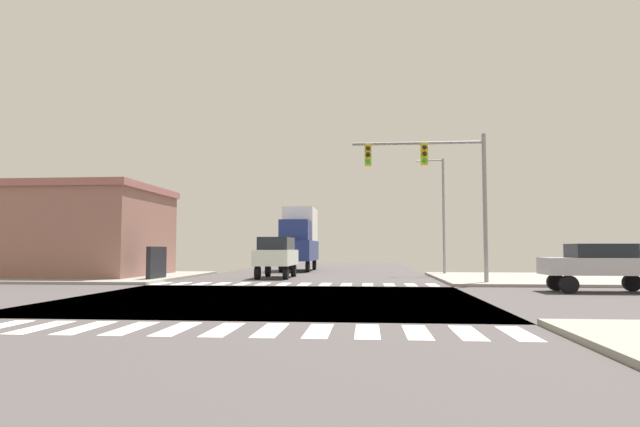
% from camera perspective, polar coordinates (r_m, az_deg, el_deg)
% --- Properties ---
extents(ground, '(90.00, 90.00, 0.05)m').
position_cam_1_polar(ground, '(18.94, -4.99, -8.87)').
color(ground, '#464142').
extents(sidewalk_corner_ne, '(12.00, 12.00, 0.14)m').
position_cam_1_polar(sidewalk_corner_ne, '(32.13, 22.80, -6.30)').
color(sidewalk_corner_ne, gray).
rests_on(sidewalk_corner_ne, ground).
extents(sidewalk_corner_nw, '(12.00, 12.00, 0.14)m').
position_cam_1_polar(sidewalk_corner_nw, '(34.68, -23.10, -6.08)').
color(sidewalk_corner_nw, gray).
rests_on(sidewalk_corner_nw, ground).
extents(crosswalk_near, '(13.50, 2.00, 0.01)m').
position_cam_1_polar(crosswalk_near, '(11.93, -12.45, -11.73)').
color(crosswalk_near, white).
rests_on(crosswalk_near, ground).
extents(crosswalk_far, '(13.50, 2.00, 0.01)m').
position_cam_1_polar(crosswalk_far, '(26.17, -2.73, -7.39)').
color(crosswalk_far, white).
rests_on(crosswalk_far, ground).
extents(traffic_signal_mast, '(6.29, 0.55, 7.12)m').
position_cam_1_polar(traffic_signal_mast, '(26.43, 11.85, 4.09)').
color(traffic_signal_mast, gray).
rests_on(traffic_signal_mast, ground).
extents(street_lamp, '(1.78, 0.32, 7.42)m').
position_cam_1_polar(street_lamp, '(35.40, 12.37, 0.92)').
color(street_lamp, gray).
rests_on(street_lamp, ground).
extents(bank_building, '(15.83, 8.34, 5.37)m').
position_cam_1_polar(bank_building, '(36.58, -27.38, -1.71)').
color(bank_building, '#94655A').
rests_on(bank_building, ground).
extents(sedan_farside_2, '(4.30, 1.80, 1.88)m').
position_cam_1_polar(sedan_farside_2, '(23.84, 27.27, -4.66)').
color(sedan_farside_2, black).
rests_on(sedan_farside_2, ground).
extents(box_truck_crossing_1, '(2.40, 7.20, 4.85)m').
position_cam_1_polar(box_truck_crossing_1, '(41.89, -2.20, -2.50)').
color(box_truck_crossing_1, black).
rests_on(box_truck_crossing_1, ground).
extents(suv_trailing_1, '(1.96, 4.60, 2.34)m').
position_cam_1_polar(suv_trailing_1, '(31.65, -4.57, -4.22)').
color(suv_trailing_1, black).
rests_on(suv_trailing_1, ground).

